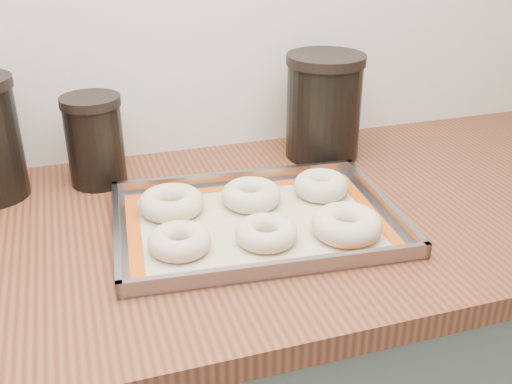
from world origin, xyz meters
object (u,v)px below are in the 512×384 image
object	(u,v)px
bagel_front_left	(180,241)
bagel_front_mid	(266,233)
canister_right	(324,106)
bagel_back_mid	(251,195)
bagel_back_right	(321,185)
canister_mid	(95,140)
bagel_back_left	(171,203)
baking_tray	(256,221)
bagel_front_right	(347,225)

from	to	relation	value
bagel_front_left	bagel_front_mid	xyz separation A→B (m)	(0.13, -0.02, -0.00)
canister_right	bagel_back_mid	bearing A→B (deg)	-139.62
bagel_front_left	bagel_back_right	size ratio (longest dim) A/B	0.99
bagel_back_right	canister_mid	xyz separation A→B (m)	(-0.38, 0.19, 0.06)
bagel_back_mid	bagel_back_left	bearing A→B (deg)	174.48
bagel_front_left	bagel_back_right	distance (m)	0.30
baking_tray	bagel_front_right	world-z (taller)	bagel_front_right
canister_mid	bagel_front_right	bearing A→B (deg)	-43.57
bagel_front_right	canister_mid	bearing A→B (deg)	136.43
baking_tray	bagel_front_right	xyz separation A→B (m)	(0.12, -0.09, 0.02)
bagel_front_right	bagel_back_right	bearing A→B (deg)	82.25
baking_tray	canister_right	xyz separation A→B (m)	(0.22, 0.24, 0.10)
bagel_back_left	canister_mid	xyz separation A→B (m)	(-0.11, 0.17, 0.06)
canister_right	bagel_back_left	bearing A→B (deg)	-154.49
bagel_back_mid	canister_right	world-z (taller)	canister_right
baking_tray	bagel_back_left	world-z (taller)	bagel_back_left
baking_tray	bagel_back_right	bearing A→B (deg)	22.75
canister_right	bagel_front_left	bearing A→B (deg)	-140.86
bagel_front_left	canister_mid	xyz separation A→B (m)	(-0.10, 0.30, 0.06)
bagel_front_right	bagel_back_right	distance (m)	0.15
bagel_front_left	bagel_back_right	xyz separation A→B (m)	(0.28, 0.11, 0.00)
bagel_front_left	bagel_back_right	world-z (taller)	bagel_back_right
baking_tray	bagel_back_right	size ratio (longest dim) A/B	4.97
bagel_back_left	canister_right	xyz separation A→B (m)	(0.35, 0.17, 0.08)
bagel_back_left	bagel_back_mid	world-z (taller)	same
bagel_front_mid	bagel_front_right	xyz separation A→B (m)	(0.13, -0.02, 0.00)
baking_tray	bagel_back_mid	xyz separation A→B (m)	(0.01, 0.06, 0.02)
bagel_front_right	bagel_back_left	world-z (taller)	bagel_front_right
bagel_front_left	bagel_front_right	size ratio (longest dim) A/B	0.86
baking_tray	bagel_back_mid	size ratio (longest dim) A/B	4.69
bagel_back_left	bagel_back_right	size ratio (longest dim) A/B	1.13
baking_tray	bagel_front_mid	distance (m)	0.07
bagel_front_mid	bagel_back_right	xyz separation A→B (m)	(0.15, 0.13, 0.00)
baking_tray	bagel_back_mid	world-z (taller)	bagel_back_mid
bagel_front_mid	canister_right	bearing A→B (deg)	53.61
baking_tray	bagel_back_mid	bearing A→B (deg)	79.52
canister_mid	baking_tray	bearing A→B (deg)	-47.16
baking_tray	canister_mid	bearing A→B (deg)	132.84
bagel_back_mid	bagel_back_right	distance (m)	0.13
bagel_back_left	baking_tray	bearing A→B (deg)	-31.31
bagel_front_right	bagel_back_right	size ratio (longest dim) A/B	1.14
bagel_front_mid	baking_tray	bearing A→B (deg)	85.84
bagel_front_mid	bagel_back_left	size ratio (longest dim) A/B	0.88
bagel_back_right	bagel_back_left	bearing A→B (deg)	176.36
bagel_front_right	baking_tray	bearing A→B (deg)	144.63
bagel_back_right	canister_mid	distance (m)	0.43
bagel_back_mid	baking_tray	bearing A→B (deg)	-100.48
bagel_front_mid	canister_mid	world-z (taller)	canister_mid
bagel_front_right	canister_right	xyz separation A→B (m)	(0.10, 0.33, 0.08)
baking_tray	bagel_front_mid	bearing A→B (deg)	-94.16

